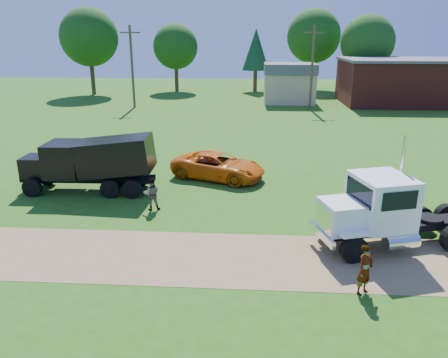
# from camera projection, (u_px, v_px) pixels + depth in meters

# --- Properties ---
(ground) EXTENTS (140.00, 140.00, 0.00)m
(ground) POSITION_uv_depth(u_px,v_px,m) (260.00, 259.00, 16.32)
(ground) COLOR #215913
(ground) RESTS_ON ground
(dirt_track) EXTENTS (120.00, 4.20, 0.01)m
(dirt_track) POSITION_uv_depth(u_px,v_px,m) (260.00, 259.00, 16.32)
(dirt_track) COLOR brown
(dirt_track) RESTS_ON ground
(white_semi_tractor) EXTENTS (7.27, 4.11, 4.30)m
(white_semi_tractor) POSITION_uv_depth(u_px,v_px,m) (382.00, 212.00, 16.91)
(white_semi_tractor) COLOR black
(white_semi_tractor) RESTS_ON ground
(black_dump_truck) EXTENTS (7.10, 2.32, 3.06)m
(black_dump_truck) POSITION_uv_depth(u_px,v_px,m) (92.00, 161.00, 22.90)
(black_dump_truck) COLOR black
(black_dump_truck) RESTS_ON ground
(orange_pickup) EXTENTS (5.95, 4.27, 1.50)m
(orange_pickup) POSITION_uv_depth(u_px,v_px,m) (218.00, 166.00, 25.29)
(orange_pickup) COLOR #D45C09
(orange_pickup) RESTS_ON ground
(spectator_a) EXTENTS (0.73, 0.72, 1.70)m
(spectator_a) POSITION_uv_depth(u_px,v_px,m) (365.00, 270.00, 13.92)
(spectator_a) COLOR #999999
(spectator_a) RESTS_ON ground
(spectator_b) EXTENTS (0.87, 0.74, 1.58)m
(spectator_b) POSITION_uv_depth(u_px,v_px,m) (152.00, 194.00, 20.72)
(spectator_b) COLOR #999999
(spectator_b) RESTS_ON ground
(brick_building) EXTENTS (15.40, 10.40, 5.30)m
(brick_building) POSITION_uv_depth(u_px,v_px,m) (407.00, 81.00, 52.24)
(brick_building) COLOR maroon
(brick_building) RESTS_ON ground
(tan_shed) EXTENTS (6.20, 5.40, 4.70)m
(tan_shed) POSITION_uv_depth(u_px,v_px,m) (289.00, 83.00, 53.19)
(tan_shed) COLOR tan
(tan_shed) RESTS_ON ground
(utility_poles) EXTENTS (42.20, 0.28, 9.00)m
(utility_poles) POSITION_uv_depth(u_px,v_px,m) (312.00, 66.00, 47.61)
(utility_poles) COLOR #473528
(utility_poles) RESTS_ON ground
(tree_row) EXTENTS (58.48, 15.97, 11.72)m
(tree_row) POSITION_uv_depth(u_px,v_px,m) (264.00, 41.00, 61.08)
(tree_row) COLOR #331F15
(tree_row) RESTS_ON ground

